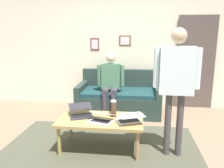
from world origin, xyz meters
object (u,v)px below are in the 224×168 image
at_px(laptop_right, 101,119).
at_px(person_standing, 177,77).
at_px(person_seated, 110,81).
at_px(couch, 119,98).
at_px(french_press, 113,108).
at_px(coffee_table, 101,122).
at_px(interior_door, 195,63).
at_px(laptop_left, 81,113).
at_px(laptop_center, 129,119).

xyz_separation_m(laptop_right, person_standing, (-0.99, -0.06, 0.60)).
bearing_deg(person_seated, couch, -124.90).
bearing_deg(french_press, coffee_table, 32.72).
distance_m(interior_door, french_press, 2.66).
xyz_separation_m(laptop_left, laptop_right, (-0.33, 0.19, -0.00)).
relative_size(couch, person_seated, 1.33).
bearing_deg(interior_door, person_seated, 23.23).
relative_size(coffee_table, laptop_right, 3.13).
distance_m(interior_door, person_standing, 2.36).
distance_m(french_press, person_standing, 1.00).
bearing_deg(french_press, laptop_left, 3.06).
bearing_deg(laptop_right, laptop_left, -30.12).
bearing_deg(laptop_right, laptop_center, -175.82).
xyz_separation_m(laptop_center, person_seated, (0.45, -1.49, 0.22)).
relative_size(laptop_center, person_seated, 0.35).
height_order(laptop_right, person_standing, person_standing).
bearing_deg(coffee_table, person_seated, -88.60).
height_order(interior_door, person_seated, interior_door).
bearing_deg(french_press, interior_door, -127.65).
xyz_separation_m(coffee_table, laptop_right, (-0.03, 0.11, 0.09)).
bearing_deg(couch, person_standing, 117.89).
xyz_separation_m(couch, coffee_table, (0.12, 1.64, 0.11)).
xyz_separation_m(couch, person_standing, (-0.89, 1.68, 0.80)).
bearing_deg(interior_door, coffee_table, 50.94).
height_order(french_press, person_standing, person_standing).
relative_size(interior_door, laptop_left, 4.47).
relative_size(laptop_right, person_seated, 0.30).
relative_size(laptop_center, french_press, 1.67).
bearing_deg(french_press, person_seated, -80.93).
xyz_separation_m(interior_door, laptop_right, (1.75, 2.29, -0.52)).
bearing_deg(interior_door, french_press, 52.35).
xyz_separation_m(interior_door, laptop_left, (2.08, 2.10, -0.51)).
xyz_separation_m(coffee_table, person_seated, (0.03, -1.41, 0.31)).
xyz_separation_m(person_standing, person_seated, (1.05, -1.46, -0.38)).
distance_m(laptop_center, laptop_right, 0.39).
distance_m(couch, laptop_left, 1.62).
xyz_separation_m(interior_door, couch, (1.65, 0.55, -0.72)).
bearing_deg(laptop_right, person_seated, -87.75).
height_order(coffee_table, laptop_right, laptop_right).
height_order(laptop_right, person_seated, person_seated).
height_order(coffee_table, person_seated, person_seated).
bearing_deg(coffee_table, laptop_center, 169.43).
height_order(laptop_center, french_press, french_press).
relative_size(interior_door, couch, 1.20).
bearing_deg(laptop_center, person_seated, -73.20).
relative_size(laptop_left, person_seated, 0.36).
xyz_separation_m(laptop_right, person_seated, (0.06, -1.52, 0.22)).
distance_m(couch, person_standing, 2.06).
height_order(laptop_center, person_standing, person_standing).
relative_size(laptop_right, french_press, 1.44).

